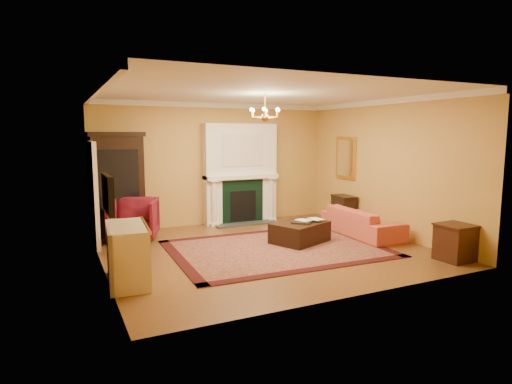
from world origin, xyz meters
TOP-DOWN VIEW (x-y plane):
  - floor at (0.00, 0.00)m, footprint 6.00×5.50m
  - ceiling at (0.00, 0.00)m, footprint 6.00×5.50m
  - wall_back at (0.00, 2.76)m, footprint 6.00×0.02m
  - wall_front at (0.00, -2.76)m, footprint 6.00×0.02m
  - wall_left at (-3.01, 0.00)m, footprint 0.02×5.50m
  - wall_right at (3.01, 0.00)m, footprint 0.02×5.50m
  - fireplace at (0.60, 2.57)m, footprint 1.90×0.70m
  - crown_molding at (0.00, 0.96)m, footprint 6.00×5.50m
  - doorway at (-2.95, 1.70)m, footprint 0.08×1.05m
  - tv_panel at (-2.95, -0.60)m, footprint 0.09×0.95m
  - gilt_mirror at (2.97, 1.40)m, footprint 0.06×0.76m
  - chandelier at (-0.00, 0.00)m, footprint 0.63×0.55m
  - oriental_rug at (0.21, -0.10)m, footprint 4.14×3.16m
  - china_cabinet at (-2.40, 2.49)m, footprint 1.11×0.54m
  - wingback_armchair at (-2.19, 1.83)m, footprint 1.20×1.17m
  - pedestal_table at (-2.40, 0.85)m, footprint 0.36×0.36m
  - commode at (-2.73, -0.82)m, footprint 0.66×1.23m
  - coral_sofa at (2.45, 0.09)m, footprint 0.71×2.12m
  - end_table at (2.72, -2.14)m, footprint 0.55×0.55m
  - console_table at (2.78, 1.18)m, footprint 0.42×0.67m
  - leather_ottoman at (0.88, 0.13)m, footprint 1.33×1.16m
  - ottoman_tray at (0.94, 0.12)m, footprint 0.62×0.62m
  - book_a at (0.82, 0.03)m, footprint 0.22×0.09m
  - book_b at (1.12, 0.07)m, footprint 0.23×0.05m
  - topiary_left at (-0.13, 2.53)m, footprint 0.16×0.16m
  - topiary_right at (1.30, 2.53)m, footprint 0.16×0.16m

SIDE VIEW (x-z plane):
  - floor at x=0.00m, z-range -0.02..0.00m
  - oriental_rug at x=0.21m, z-range 0.00..0.02m
  - leather_ottoman at x=0.88m, z-range 0.02..0.43m
  - end_table at x=2.72m, z-range 0.00..0.63m
  - console_table at x=2.78m, z-range 0.00..0.71m
  - pedestal_table at x=-2.40m, z-range 0.05..0.69m
  - coral_sofa at x=2.45m, z-range 0.00..0.82m
  - commode at x=-2.73m, z-range 0.00..0.88m
  - ottoman_tray at x=0.94m, z-range 0.43..0.46m
  - wingback_armchair at x=-2.19m, z-range 0.00..0.98m
  - book_a at x=0.82m, z-range 0.46..0.76m
  - book_b at x=1.12m, z-range 0.46..0.78m
  - doorway at x=-2.95m, z-range 0.00..2.10m
  - china_cabinet at x=-2.40m, z-range 0.00..2.19m
  - fireplace at x=0.60m, z-range -0.06..2.44m
  - tv_panel at x=-2.95m, z-range 1.06..1.64m
  - topiary_right at x=1.30m, z-range 1.25..1.67m
  - topiary_left at x=-0.13m, z-range 1.25..1.68m
  - wall_back at x=0.00m, z-range 0.00..3.00m
  - wall_front at x=0.00m, z-range 0.00..3.00m
  - wall_left at x=-3.01m, z-range 0.00..3.00m
  - wall_right at x=3.01m, z-range 0.00..3.00m
  - gilt_mirror at x=2.97m, z-range 1.12..2.17m
  - chandelier at x=0.00m, z-range 2.34..2.87m
  - crown_molding at x=0.00m, z-range 2.88..3.00m
  - ceiling at x=0.00m, z-range 3.00..3.02m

